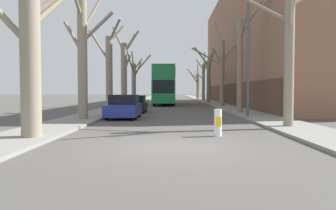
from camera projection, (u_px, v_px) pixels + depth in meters
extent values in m
plane|color=#4C4947|center=(176.00, 147.00, 9.74)|extent=(300.00, 300.00, 0.00)
cube|color=gray|center=(143.00, 100.00, 59.75)|extent=(2.51, 120.00, 0.12)
cube|color=gray|center=(202.00, 100.00, 59.63)|extent=(2.51, 120.00, 0.12)
cube|color=#93664C|center=(267.00, 44.00, 40.29)|extent=(10.00, 42.29, 14.81)
cube|color=brown|center=(226.00, 94.00, 40.61)|extent=(0.12, 41.45, 2.50)
cylinder|color=gray|center=(30.00, 55.00, 11.05)|extent=(0.67, 0.67, 5.79)
cylinder|color=gray|center=(54.00, 6.00, 11.98)|extent=(1.19, 2.29, 2.15)
cylinder|color=gray|center=(10.00, 24.00, 11.35)|extent=(1.92, 0.97, 1.78)
cylinder|color=gray|center=(50.00, 2.00, 11.40)|extent=(1.33, 1.17, 1.43)
cylinder|color=gray|center=(82.00, 60.00, 18.43)|extent=(0.54, 0.54, 6.91)
cylinder|color=gray|center=(73.00, 37.00, 18.76)|extent=(1.44, 1.00, 1.98)
cylinder|color=gray|center=(97.00, 28.00, 17.82)|extent=(2.07, 1.26, 1.52)
cylinder|color=gray|center=(93.00, 12.00, 19.08)|extent=(1.14, 1.78, 2.62)
cylinder|color=gray|center=(109.00, 74.00, 25.87)|extent=(0.54, 0.54, 5.98)
cylinder|color=gray|center=(99.00, 45.00, 26.13)|extent=(1.92, 0.94, 2.69)
cylinder|color=gray|center=(116.00, 34.00, 26.02)|extent=(1.25, 0.83, 1.53)
cylinder|color=gray|center=(114.00, 31.00, 25.14)|extent=(1.30, 1.38, 1.70)
cylinder|color=gray|center=(124.00, 75.00, 33.95)|extent=(0.63, 0.63, 6.61)
cylinder|color=gray|center=(127.00, 64.00, 33.58)|extent=(1.01, 0.92, 1.71)
cylinder|color=gray|center=(130.00, 44.00, 33.93)|extent=(1.42, 0.51, 2.18)
cylinder|color=gray|center=(131.00, 43.00, 33.81)|extent=(1.71, 0.25, 2.52)
cylinder|color=gray|center=(118.00, 39.00, 34.13)|extent=(1.47, 0.96, 2.77)
cylinder|color=gray|center=(134.00, 84.00, 42.08)|extent=(0.56, 0.56, 5.17)
cylinder|color=gray|center=(131.00, 62.00, 40.62)|extent=(0.67, 2.87, 2.63)
cylinder|color=gray|center=(133.00, 60.00, 41.20)|extent=(0.21, 1.66, 2.33)
cylinder|color=gray|center=(138.00, 64.00, 42.64)|extent=(1.18, 1.57, 1.72)
cylinder|color=gray|center=(137.00, 70.00, 42.53)|extent=(1.11, 1.32, 2.26)
cylinder|color=gray|center=(142.00, 65.00, 42.81)|extent=(2.28, 1.95, 2.84)
cylinder|color=gray|center=(289.00, 60.00, 14.51)|extent=(0.42, 0.42, 6.13)
cylinder|color=gray|center=(290.00, 10.00, 13.85)|extent=(0.57, 1.31, 1.68)
cylinder|color=gray|center=(264.00, 9.00, 15.09)|extent=(2.03, 1.51, 1.59)
cylinder|color=gray|center=(240.00, 67.00, 24.44)|extent=(0.43, 0.43, 6.96)
cylinder|color=gray|center=(244.00, 27.00, 23.50)|extent=(0.29, 1.75, 1.69)
cylinder|color=gray|center=(254.00, 13.00, 23.28)|extent=(1.75, 2.13, 1.67)
cylinder|color=gray|center=(251.00, 19.00, 23.61)|extent=(1.38, 1.54, 2.25)
cylinder|color=gray|center=(222.00, 74.00, 34.08)|extent=(0.47, 0.47, 6.91)
cylinder|color=gray|center=(218.00, 34.00, 34.50)|extent=(0.89, 1.42, 2.67)
cylinder|color=gray|center=(229.00, 52.00, 34.31)|extent=(1.80, 0.90, 2.02)
cylinder|color=gray|center=(217.00, 56.00, 33.78)|extent=(1.29, 0.66, 1.79)
cylinder|color=gray|center=(207.00, 57.00, 34.31)|extent=(3.23, 0.77, 2.00)
cylinder|color=gray|center=(209.00, 82.00, 44.88)|extent=(0.57, 0.57, 5.71)
cylinder|color=gray|center=(211.00, 61.00, 43.53)|extent=(0.53, 2.61, 2.35)
cylinder|color=gray|center=(202.00, 57.00, 44.54)|extent=(2.15, 0.64, 2.63)
cylinder|color=gray|center=(206.00, 67.00, 45.91)|extent=(0.61, 2.39, 1.93)
cylinder|color=gray|center=(210.00, 64.00, 44.18)|extent=(0.33, 1.39, 2.35)
cylinder|color=gray|center=(203.00, 83.00, 54.36)|extent=(0.52, 0.52, 6.15)
cylinder|color=gray|center=(204.00, 60.00, 55.39)|extent=(0.67, 2.57, 2.99)
cylinder|color=gray|center=(206.00, 66.00, 53.00)|extent=(0.77, 2.65, 2.46)
cylinder|color=gray|center=(200.00, 65.00, 54.65)|extent=(1.36, 1.05, 1.77)
cylinder|color=gray|center=(200.00, 76.00, 54.94)|extent=(1.18, 1.43, 1.15)
cylinder|color=gray|center=(198.00, 87.00, 64.73)|extent=(0.68, 0.68, 4.98)
cylinder|color=gray|center=(197.00, 75.00, 65.19)|extent=(0.69, 1.38, 1.83)
cylinder|color=gray|center=(198.00, 72.00, 63.68)|extent=(0.51, 2.06, 2.79)
cylinder|color=gray|center=(194.00, 78.00, 64.13)|extent=(1.95, 1.36, 2.50)
cylinder|color=gray|center=(193.00, 74.00, 64.08)|extent=(2.47, 1.38, 2.16)
cube|color=#1E7F47|center=(165.00, 91.00, 39.84)|extent=(2.53, 11.05, 2.57)
cube|color=#1E7F47|center=(165.00, 75.00, 39.76)|extent=(2.48, 10.83, 1.50)
cube|color=#1A6C3C|center=(165.00, 68.00, 39.72)|extent=(2.48, 10.83, 0.12)
cube|color=black|center=(165.00, 87.00, 39.82)|extent=(2.56, 9.73, 1.34)
cube|color=black|center=(165.00, 74.00, 39.75)|extent=(2.56, 9.73, 1.14)
cube|color=black|center=(163.00, 87.00, 34.32)|extent=(2.28, 0.06, 1.40)
cylinder|color=black|center=(154.00, 101.00, 36.59)|extent=(0.30, 1.12, 1.12)
cylinder|color=black|center=(174.00, 101.00, 36.57)|extent=(0.30, 1.12, 1.12)
cylinder|color=black|center=(157.00, 99.00, 43.00)|extent=(0.30, 1.12, 1.12)
cylinder|color=black|center=(173.00, 99.00, 42.97)|extent=(0.30, 1.12, 1.12)
cube|color=navy|center=(124.00, 110.00, 20.10)|extent=(1.85, 3.94, 0.69)
cube|color=black|center=(124.00, 99.00, 20.31)|extent=(1.63, 2.05, 0.59)
cylinder|color=black|center=(107.00, 114.00, 18.93)|extent=(0.20, 0.67, 0.67)
cylinder|color=black|center=(135.00, 114.00, 18.91)|extent=(0.20, 0.67, 0.67)
cylinder|color=black|center=(114.00, 112.00, 21.30)|extent=(0.20, 0.67, 0.67)
cylinder|color=black|center=(139.00, 112.00, 21.28)|extent=(0.20, 0.67, 0.67)
cube|color=black|center=(134.00, 106.00, 25.69)|extent=(1.81, 4.06, 0.56)
cube|color=black|center=(135.00, 99.00, 25.90)|extent=(1.59, 2.11, 0.61)
cylinder|color=black|center=(122.00, 109.00, 24.48)|extent=(0.20, 0.62, 0.62)
cylinder|color=black|center=(143.00, 109.00, 24.47)|extent=(0.20, 0.62, 0.62)
cylinder|color=black|center=(126.00, 108.00, 26.92)|extent=(0.20, 0.62, 0.62)
cylinder|color=black|center=(146.00, 108.00, 26.90)|extent=(0.20, 0.62, 0.62)
cylinder|color=#4C4F54|center=(248.00, 53.00, 19.84)|extent=(0.16, 0.16, 7.97)
cylinder|color=white|center=(218.00, 123.00, 12.14)|extent=(0.28, 0.28, 1.01)
cube|color=yellow|center=(218.00, 122.00, 11.99)|extent=(0.20, 0.01, 0.36)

